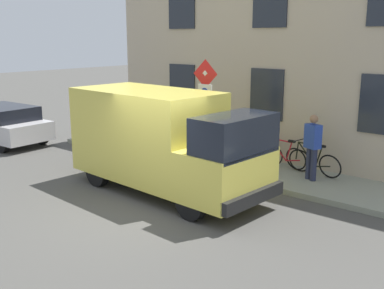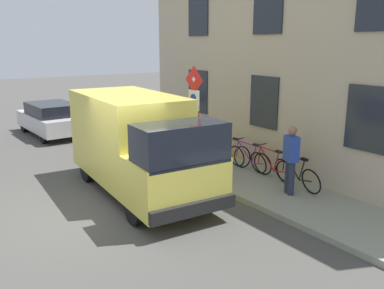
% 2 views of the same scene
% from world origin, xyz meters
% --- Properties ---
extents(ground_plane, '(80.00, 80.00, 0.00)m').
position_xyz_m(ground_plane, '(0.00, 0.00, 0.00)').
color(ground_plane, '#4B4945').
extents(sidewalk_slab, '(2.16, 14.03, 0.14)m').
position_xyz_m(sidewalk_slab, '(3.97, 0.00, 0.07)').
color(sidewalk_slab, gray).
rests_on(sidewalk_slab, ground_plane).
extents(building_facade, '(0.75, 12.03, 6.64)m').
position_xyz_m(building_facade, '(5.40, 0.00, 3.32)').
color(building_facade, '#BAA990').
rests_on(building_facade, ground_plane).
extents(sign_post_stacked, '(0.16, 0.56, 2.94)m').
position_xyz_m(sign_post_stacked, '(3.10, 0.78, 2.02)').
color(sign_post_stacked, '#474C47').
rests_on(sign_post_stacked, sidewalk_slab).
extents(delivery_van, '(2.31, 5.44, 2.50)m').
position_xyz_m(delivery_van, '(1.20, 0.60, 1.33)').
color(delivery_van, '#DBCC4E').
rests_on(delivery_van, ground_plane).
extents(parked_hatchback, '(1.94, 4.08, 1.38)m').
position_xyz_m(parked_hatchback, '(1.35, 8.75, 0.73)').
color(parked_hatchback, '#BEBBBC').
rests_on(parked_hatchback, ground_plane).
extents(bicycle_black, '(0.46, 1.72, 0.89)m').
position_xyz_m(bicycle_black, '(4.50, -1.81, 0.51)').
color(bicycle_black, black).
rests_on(bicycle_black, sidewalk_slab).
extents(bicycle_red, '(0.46, 1.71, 0.89)m').
position_xyz_m(bicycle_red, '(4.50, -0.91, 0.51)').
color(bicycle_red, black).
rests_on(bicycle_red, sidewalk_slab).
extents(bicycle_purple, '(0.46, 1.72, 0.89)m').
position_xyz_m(bicycle_purple, '(4.50, -0.02, 0.51)').
color(bicycle_purple, black).
rests_on(bicycle_purple, sidewalk_slab).
extents(bicycle_orange, '(0.46, 1.71, 0.89)m').
position_xyz_m(bicycle_orange, '(4.50, 0.87, 0.51)').
color(bicycle_orange, black).
rests_on(bicycle_orange, sidewalk_slab).
extents(pedestrian, '(0.40, 0.47, 1.72)m').
position_xyz_m(pedestrian, '(4.04, -1.99, 1.07)').
color(pedestrian, '#262B47').
rests_on(pedestrian, sidewalk_slab).
extents(litter_bin, '(0.44, 0.44, 0.90)m').
position_xyz_m(litter_bin, '(3.25, 0.10, 0.59)').
color(litter_bin, '#2D5133').
rests_on(litter_bin, sidewalk_slab).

